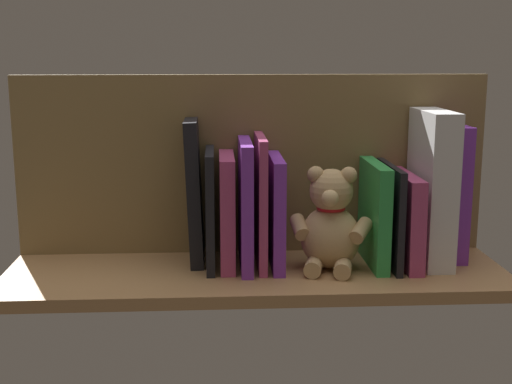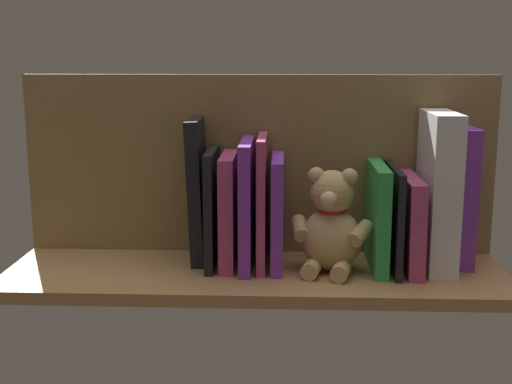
# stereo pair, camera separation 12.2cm
# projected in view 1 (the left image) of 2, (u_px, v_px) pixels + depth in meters

# --- Properties ---
(ground_plane) EXTENTS (0.91, 0.28, 0.02)m
(ground_plane) POSITION_uv_depth(u_px,v_px,m) (256.00, 275.00, 1.26)
(ground_plane) COLOR #A87A4C
(shelf_back_panel) EXTENTS (0.91, 0.02, 0.35)m
(shelf_back_panel) POSITION_uv_depth(u_px,v_px,m) (252.00, 165.00, 1.34)
(shelf_back_panel) COLOR olive
(shelf_back_panel) RESTS_ON ground_plane
(book_0) EXTENTS (0.03, 0.11, 0.26)m
(book_0) POSITION_uv_depth(u_px,v_px,m) (454.00, 192.00, 1.30)
(book_0) COLOR purple
(book_0) RESTS_ON ground_plane
(dictionary_thick_white) EXTENTS (0.05, 0.16, 0.28)m
(dictionary_thick_white) POSITION_uv_depth(u_px,v_px,m) (432.00, 188.00, 1.27)
(dictionary_thick_white) COLOR silver
(dictionary_thick_white) RESTS_ON ground_plane
(book_1) EXTENTS (0.03, 0.18, 0.17)m
(book_1) POSITION_uv_depth(u_px,v_px,m) (405.00, 219.00, 1.27)
(book_1) COLOR #B23F72
(book_1) RESTS_ON ground_plane
(book_2) EXTENTS (0.01, 0.18, 0.19)m
(book_2) POSITION_uv_depth(u_px,v_px,m) (389.00, 215.00, 1.27)
(book_2) COLOR black
(book_2) RESTS_ON ground_plane
(book_3) EXTENTS (0.02, 0.17, 0.19)m
(book_3) POSITION_uv_depth(u_px,v_px,m) (374.00, 214.00, 1.27)
(book_3) COLOR green
(book_3) RESTS_ON ground_plane
(teddy_bear) EXTENTS (0.15, 0.14, 0.19)m
(teddy_bear) POSITION_uv_depth(u_px,v_px,m) (331.00, 224.00, 1.24)
(teddy_bear) COLOR tan
(teddy_bear) RESTS_ON ground_plane
(book_4) EXTENTS (0.02, 0.16, 0.20)m
(book_4) POSITION_uv_depth(u_px,v_px,m) (276.00, 211.00, 1.26)
(book_4) COLOR purple
(book_4) RESTS_ON ground_plane
(book_5) EXTENTS (0.02, 0.16, 0.24)m
(book_5) POSITION_uv_depth(u_px,v_px,m) (261.00, 201.00, 1.26)
(book_5) COLOR #B23F72
(book_5) RESTS_ON ground_plane
(book_6) EXTENTS (0.02, 0.17, 0.23)m
(book_6) POSITION_uv_depth(u_px,v_px,m) (246.00, 204.00, 1.25)
(book_6) COLOR purple
(book_6) RESTS_ON ground_plane
(book_7) EXTENTS (0.03, 0.15, 0.21)m
(book_7) POSITION_uv_depth(u_px,v_px,m) (227.00, 211.00, 1.26)
(book_7) COLOR #B23F72
(book_7) RESTS_ON ground_plane
(book_8) EXTENTS (0.02, 0.16, 0.21)m
(book_8) POSITION_uv_depth(u_px,v_px,m) (210.00, 209.00, 1.26)
(book_8) COLOR black
(book_8) RESTS_ON ground_plane
(book_9) EXTENTS (0.03, 0.12, 0.27)m
(book_9) POSITION_uv_depth(u_px,v_px,m) (194.00, 192.00, 1.27)
(book_9) COLOR black
(book_9) RESTS_ON ground_plane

